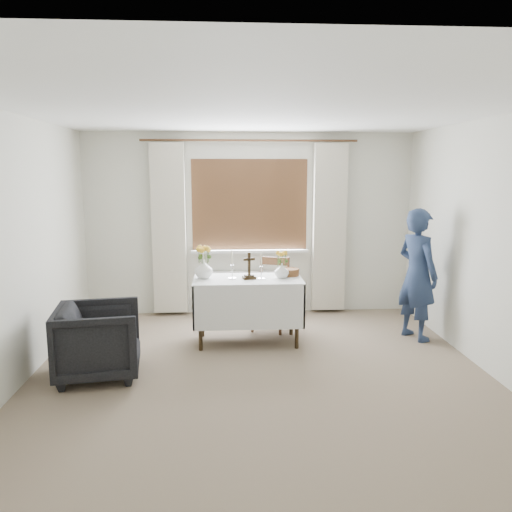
{
  "coord_description": "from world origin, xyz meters",
  "views": [
    {
      "loc": [
        -0.34,
        -4.38,
        1.98
      ],
      "look_at": [
        -0.0,
        1.01,
        1.06
      ],
      "focal_mm": 35.0,
      "sensor_mm": 36.0,
      "label": 1
    }
  ],
  "objects": [
    {
      "name": "wooden_cross",
      "position": [
        -0.07,
        1.18,
        0.92
      ],
      "size": [
        0.16,
        0.13,
        0.31
      ],
      "primitive_type": null,
      "rotation": [
        0.0,
        0.0,
        0.24
      ],
      "color": "black",
      "rests_on": "altar_table"
    },
    {
      "name": "candlestick_left",
      "position": [
        -0.26,
        1.21,
        0.93
      ],
      "size": [
        0.1,
        0.1,
        0.33
      ],
      "primitive_type": null,
      "rotation": [
        0.0,
        0.0,
        0.07
      ],
      "color": "white",
      "rests_on": "altar_table"
    },
    {
      "name": "wooden_chair",
      "position": [
        0.22,
        1.68,
        0.45
      ],
      "size": [
        0.55,
        0.55,
        0.91
      ],
      "primitive_type": null,
      "rotation": [
        0.0,
        0.0,
        -0.38
      ],
      "color": "#4E2F1A",
      "rests_on": "ground"
    },
    {
      "name": "armchair",
      "position": [
        -1.57,
        0.33,
        0.36
      ],
      "size": [
        0.89,
        0.87,
        0.71
      ],
      "primitive_type": "imported",
      "rotation": [
        0.0,
        0.0,
        1.72
      ],
      "color": "black",
      "rests_on": "ground"
    },
    {
      "name": "flower_vase_right",
      "position": [
        0.31,
        1.21,
        0.85
      ],
      "size": [
        0.18,
        0.18,
        0.17
      ],
      "primitive_type": "imported",
      "rotation": [
        0.0,
        0.0,
        -0.08
      ],
      "color": "white",
      "rests_on": "altar_table"
    },
    {
      "name": "altar_table",
      "position": [
        -0.08,
        1.21,
        0.38
      ],
      "size": [
        1.24,
        0.64,
        0.76
      ],
      "primitive_type": "cube",
      "color": "white",
      "rests_on": "ground"
    },
    {
      "name": "wicker_basket",
      "position": [
        0.42,
        1.34,
        0.8
      ],
      "size": [
        0.23,
        0.23,
        0.08
      ],
      "primitive_type": "cylinder",
      "rotation": [
        0.0,
        0.0,
        0.05
      ],
      "color": "brown",
      "rests_on": "altar_table"
    },
    {
      "name": "candlestick_right",
      "position": [
        0.07,
        1.17,
        0.91
      ],
      "size": [
        0.1,
        0.1,
        0.3
      ],
      "primitive_type": null,
      "rotation": [
        0.0,
        0.0,
        0.19
      ],
      "color": "white",
      "rests_on": "altar_table"
    },
    {
      "name": "flower_vase_left",
      "position": [
        -0.59,
        1.26,
        0.87
      ],
      "size": [
        0.21,
        0.21,
        0.22
      ],
      "primitive_type": "imported",
      "rotation": [
        0.0,
        0.0,
        -0.02
      ],
      "color": "white",
      "rests_on": "altar_table"
    },
    {
      "name": "person",
      "position": [
        1.92,
        1.24,
        0.78
      ],
      "size": [
        0.57,
        0.67,
        1.56
      ],
      "primitive_type": "imported",
      "rotation": [
        0.0,
        0.0,
        1.99
      ],
      "color": "navy",
      "rests_on": "ground"
    },
    {
      "name": "ground",
      "position": [
        0.0,
        0.0,
        0.0
      ],
      "size": [
        5.0,
        5.0,
        0.0
      ],
      "primitive_type": "plane",
      "color": "#836C5A",
      "rests_on": "ground"
    },
    {
      "name": "radiator",
      "position": [
        0.0,
        2.42,
        0.3
      ],
      "size": [
        1.1,
        0.1,
        0.6
      ],
      "primitive_type": "cube",
      "color": "silver",
      "rests_on": "ground"
    }
  ]
}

